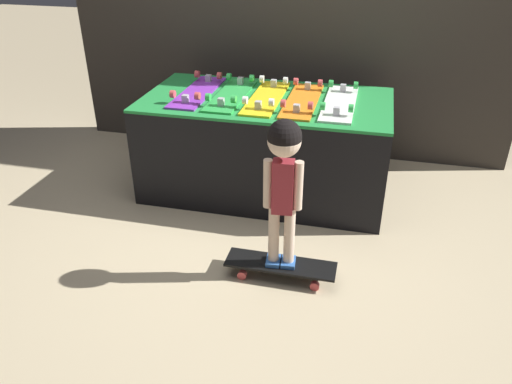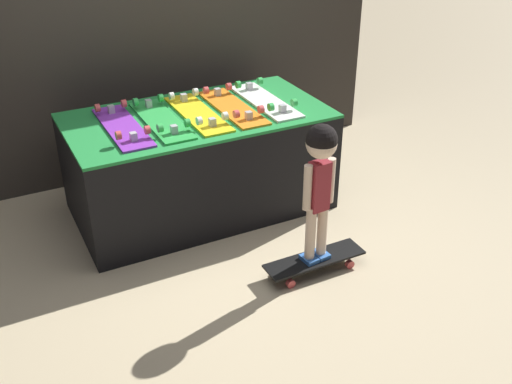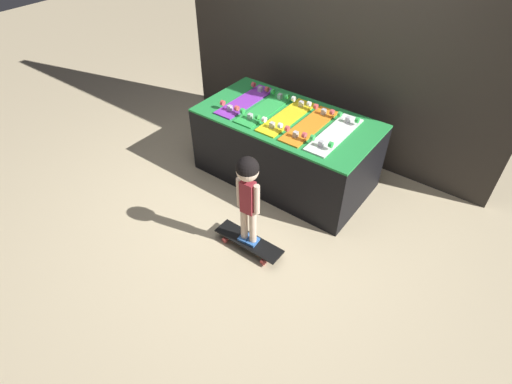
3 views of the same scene
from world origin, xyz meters
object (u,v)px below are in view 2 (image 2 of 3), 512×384
skateboard_purple_on_rack (122,126)px  skateboard_white_on_rack (265,100)px  skateboard_yellow_on_rack (198,113)px  child (320,168)px  skateboard_on_floor (315,261)px  skateboard_green_on_rack (161,119)px  skateboard_orange_on_rack (232,106)px

skateboard_purple_on_rack → skateboard_white_on_rack: size_ratio=1.00×
skateboard_purple_on_rack → skateboard_white_on_rack: bearing=-0.4°
skateboard_yellow_on_rack → child: (0.32, -1.02, -0.03)m
skateboard_yellow_on_rack → skateboard_on_floor: size_ratio=1.18×
skateboard_yellow_on_rack → child: 1.07m
skateboard_green_on_rack → skateboard_white_on_rack: 0.76m
skateboard_yellow_on_rack → skateboard_on_floor: 1.25m
skateboard_purple_on_rack → skateboard_orange_on_rack: 0.76m
skateboard_purple_on_rack → skateboard_orange_on_rack: bearing=-1.1°
skateboard_on_floor → skateboard_orange_on_rack: bearing=93.4°
skateboard_purple_on_rack → child: (0.82, -1.03, -0.03)m
skateboard_green_on_rack → skateboard_on_floor: 1.34m
skateboard_green_on_rack → skateboard_on_floor: bearing=-60.8°
skateboard_orange_on_rack → skateboard_white_on_rack: 0.25m
skateboard_orange_on_rack → skateboard_white_on_rack: same height
child → skateboard_orange_on_rack: bearing=88.6°
skateboard_orange_on_rack → skateboard_purple_on_rack: bearing=178.9°
skateboard_white_on_rack → skateboard_orange_on_rack: bearing=-178.4°
skateboard_green_on_rack → skateboard_yellow_on_rack: size_ratio=1.00×
skateboard_yellow_on_rack → skateboard_white_on_rack: same height
skateboard_yellow_on_rack → skateboard_on_floor: bearing=-72.8°
skateboard_on_floor → child: child is taller
skateboard_purple_on_rack → child: 1.32m
skateboard_yellow_on_rack → skateboard_orange_on_rack: same height
skateboard_yellow_on_rack → child: bearing=-72.8°
skateboard_green_on_rack → child: bearing=-60.8°
skateboard_orange_on_rack → skateboard_on_floor: 1.21m
skateboard_green_on_rack → skateboard_purple_on_rack: bearing=178.3°
skateboard_green_on_rack → child: size_ratio=0.86×
skateboard_yellow_on_rack → skateboard_green_on_rack: bearing=179.4°
skateboard_yellow_on_rack → child: child is taller
skateboard_yellow_on_rack → skateboard_orange_on_rack: (0.25, -0.00, 0.00)m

